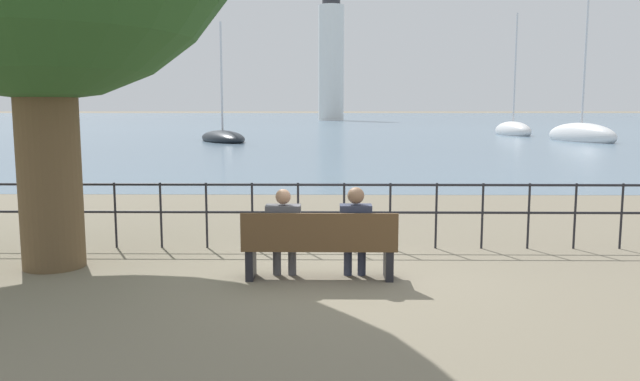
# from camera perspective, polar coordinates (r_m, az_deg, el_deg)

# --- Properties ---
(ground_plane) EXTENTS (1000.00, 1000.00, 0.00)m
(ground_plane) POSITION_cam_1_polar(r_m,az_deg,el_deg) (8.29, -0.05, -8.01)
(ground_plane) COLOR #7A705B
(harbor_water) EXTENTS (600.00, 300.00, 0.01)m
(harbor_water) POSITION_cam_1_polar(r_m,az_deg,el_deg) (166.00, 0.74, 6.73)
(harbor_water) COLOR slate
(harbor_water) RESTS_ON ground_plane
(park_bench) EXTENTS (2.01, 0.45, 0.90)m
(park_bench) POSITION_cam_1_polar(r_m,az_deg,el_deg) (8.12, -0.05, -5.14)
(park_bench) COLOR brown
(park_bench) RESTS_ON ground_plane
(seated_person_left) EXTENTS (0.45, 0.35, 1.19)m
(seated_person_left) POSITION_cam_1_polar(r_m,az_deg,el_deg) (8.17, -3.35, -3.53)
(seated_person_left) COLOR #4C4C51
(seated_person_left) RESTS_ON ground_plane
(seated_person_right) EXTENTS (0.41, 0.35, 1.21)m
(seated_person_right) POSITION_cam_1_polar(r_m,az_deg,el_deg) (8.15, 3.27, -3.44)
(seated_person_right) COLOR #2D3347
(seated_person_right) RESTS_ON ground_plane
(promenade_railing) EXTENTS (13.93, 0.04, 1.05)m
(promenade_railing) POSITION_cam_1_polar(r_m,az_deg,el_deg) (9.89, 0.10, -1.34)
(promenade_railing) COLOR black
(promenade_railing) RESTS_ON ground_plane
(sailboat_0) EXTENTS (3.41, 6.92, 10.84)m
(sailboat_0) POSITION_cam_1_polar(r_m,az_deg,el_deg) (46.23, 22.76, 4.68)
(sailboat_0) COLOR white
(sailboat_0) RESTS_ON ground_plane
(sailboat_1) EXTENTS (2.62, 6.05, 10.52)m
(sailboat_1) POSITION_cam_1_polar(r_m,az_deg,el_deg) (55.19, 17.21, 5.26)
(sailboat_1) COLOR white
(sailboat_1) RESTS_ON ground_plane
(sailboat_2) EXTENTS (4.93, 6.94, 8.26)m
(sailboat_2) POSITION_cam_1_polar(r_m,az_deg,el_deg) (42.92, -8.89, 4.78)
(sailboat_2) COLOR black
(sailboat_2) RESTS_ON ground_plane
(harbor_lighthouse) EXTENTS (4.80, 4.80, 26.03)m
(harbor_lighthouse) POSITION_cam_1_polar(r_m,az_deg,el_deg) (120.05, 1.02, 12.22)
(harbor_lighthouse) COLOR white
(harbor_lighthouse) RESTS_ON ground_plane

